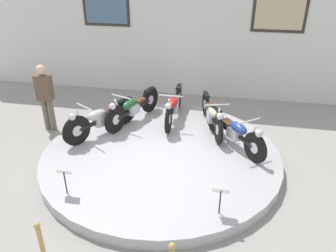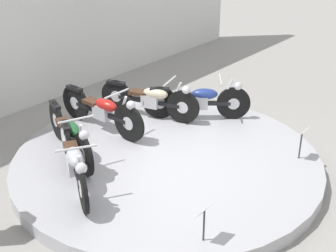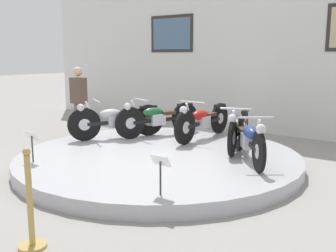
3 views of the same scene
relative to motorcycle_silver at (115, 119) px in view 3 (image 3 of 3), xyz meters
name	(u,v)px [view 3 (image 3 of 3)]	position (x,y,z in m)	size (l,w,h in m)	color
ground_plane	(159,165)	(1.46, -0.46, -0.60)	(60.00, 60.00, 0.00)	gray
display_platform	(159,159)	(1.46, -0.46, -0.50)	(4.87, 4.87, 0.21)	#ADADB2
back_wall	(254,40)	(1.46, 3.37, 1.64)	(14.00, 0.22, 4.49)	silver
motorcycle_silver	(115,119)	(0.00, 0.00, 0.00)	(1.09, 1.75, 0.81)	black
motorcycle_green	(157,117)	(0.52, 0.72, 0.00)	(0.80, 1.89, 0.80)	black
motorcycle_red	(202,120)	(1.46, 1.00, 0.00)	(0.54, 2.01, 0.81)	black
motorcycle_cream	(239,128)	(2.41, 0.71, -0.01)	(0.69, 1.91, 0.79)	black
motorcycle_blue	(249,138)	(2.93, 0.00, -0.02)	(1.26, 1.58, 0.78)	black
info_placard_front_left	(32,139)	(0.18, -2.10, -0.03)	(0.26, 0.11, 0.51)	#333338
info_placard_front_centre	(160,166)	(2.74, -2.10, -0.03)	(0.26, 0.11, 0.51)	#333338
visitor_standing	(79,98)	(-1.48, 0.34, 0.31)	(0.36, 0.22, 1.63)	#6B6051
stanchion_post_right_of_entry	(31,215)	(2.27, -3.59, -0.26)	(0.28, 0.28, 1.02)	tan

